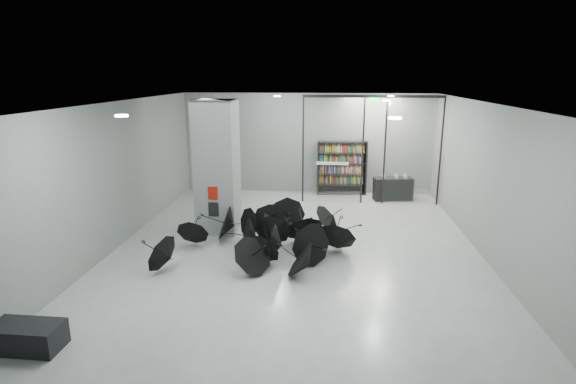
# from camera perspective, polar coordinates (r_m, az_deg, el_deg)

# --- Properties ---
(room) EXTENTS (14.00, 14.02, 4.01)m
(room) POSITION_cam_1_polar(r_m,az_deg,el_deg) (11.37, 0.83, 5.11)
(room) COLOR gray
(room) RESTS_ON ground
(column) EXTENTS (1.20, 1.20, 4.00)m
(column) POSITION_cam_1_polar(r_m,az_deg,el_deg) (13.87, -8.91, 3.13)
(column) COLOR slate
(column) RESTS_ON ground
(fire_cabinet) EXTENTS (0.28, 0.04, 0.38)m
(fire_cabinet) POSITION_cam_1_polar(r_m,az_deg,el_deg) (13.43, -9.43, -0.12)
(fire_cabinet) COLOR #A50A07
(fire_cabinet) RESTS_ON column
(info_panel) EXTENTS (0.30, 0.03, 0.42)m
(info_panel) POSITION_cam_1_polar(r_m,az_deg,el_deg) (13.57, -9.35, -2.16)
(info_panel) COLOR black
(info_panel) RESTS_ON column
(exit_sign) EXTENTS (0.30, 0.06, 0.15)m
(exit_sign) POSITION_cam_1_polar(r_m,az_deg,el_deg) (16.58, 10.74, 11.25)
(exit_sign) COLOR #0CE533
(exit_sign) RESTS_ON room
(glass_partition) EXTENTS (5.06, 0.08, 4.00)m
(glass_partition) POSITION_cam_1_polar(r_m,az_deg,el_deg) (16.95, 10.39, 5.76)
(glass_partition) COLOR silver
(glass_partition) RESTS_ON ground
(bench) EXTENTS (1.47, 0.65, 0.47)m
(bench) POSITION_cam_1_polar(r_m,az_deg,el_deg) (9.63, -30.59, -15.35)
(bench) COLOR black
(bench) RESTS_ON ground
(bookshelf) EXTENTS (1.98, 0.58, 2.15)m
(bookshelf) POSITION_cam_1_polar(r_m,az_deg,el_deg) (18.31, 6.78, 3.02)
(bookshelf) COLOR black
(bookshelf) RESTS_ON ground
(shop_counter) EXTENTS (1.52, 0.79, 0.87)m
(shop_counter) POSITION_cam_1_polar(r_m,az_deg,el_deg) (17.91, 13.05, 0.39)
(shop_counter) COLOR black
(shop_counter) RESTS_ON ground
(umbrella_cluster) EXTENTS (5.33, 4.70, 1.31)m
(umbrella_cluster) POSITION_cam_1_polar(r_m,az_deg,el_deg) (12.54, -1.36, -5.96)
(umbrella_cluster) COLOR black
(umbrella_cluster) RESTS_ON ground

